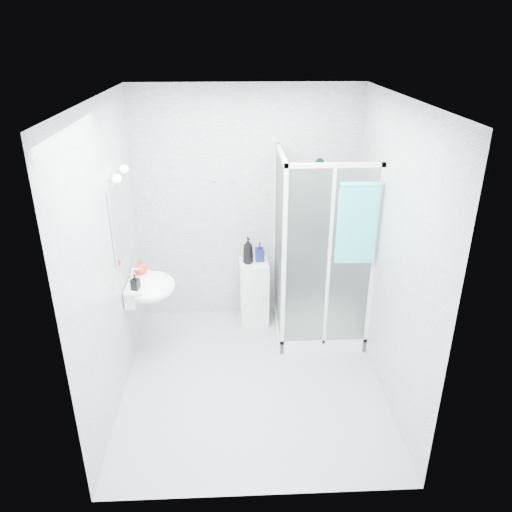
{
  "coord_description": "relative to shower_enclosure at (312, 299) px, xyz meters",
  "views": [
    {
      "loc": [
        -0.15,
        -3.86,
        3.07
      ],
      "look_at": [
        0.05,
        0.35,
        1.15
      ],
      "focal_mm": 35.0,
      "sensor_mm": 36.0,
      "label": 1
    }
  ],
  "objects": [
    {
      "name": "hand_towel",
      "position": [
        0.31,
        -0.4,
        1.02
      ],
      "size": [
        0.37,
        0.05,
        0.78
      ],
      "color": "#34BEC6",
      "rests_on": "shower_enclosure"
    },
    {
      "name": "shower_enclosure",
      "position": [
        0.0,
        0.0,
        0.0
      ],
      "size": [
        0.9,
        0.95,
        2.0
      ],
      "color": "white",
      "rests_on": "ground"
    },
    {
      "name": "room",
      "position": [
        -0.67,
        -0.77,
        0.85
      ],
      "size": [
        2.4,
        2.6,
        2.6
      ],
      "color": "silver",
      "rests_on": "ground"
    },
    {
      "name": "soap_dispenser_orange",
      "position": [
        -1.74,
        -0.18,
        0.5
      ],
      "size": [
        0.17,
        0.17,
        0.17
      ],
      "primitive_type": "imported",
      "rotation": [
        0.0,
        0.0,
        0.4
      ],
      "color": "red",
      "rests_on": "wall_basin"
    },
    {
      "name": "shampoo_bottle_b",
      "position": [
        -0.54,
        0.34,
        0.41
      ],
      "size": [
        0.1,
        0.1,
        0.21
      ],
      "primitive_type": "imported",
      "rotation": [
        0.0,
        0.0,
        0.03
      ],
      "color": "#0D1852",
      "rests_on": "storage_cabinet"
    },
    {
      "name": "storage_cabinet",
      "position": [
        -0.61,
        0.29,
        -0.07
      ],
      "size": [
        0.32,
        0.34,
        0.75
      ],
      "rotation": [
        0.0,
        0.0,
        0.04
      ],
      "color": "white",
      "rests_on": "ground"
    },
    {
      "name": "wall_hooks",
      "position": [
        -0.92,
        0.49,
        1.17
      ],
      "size": [
        0.23,
        0.06,
        0.03
      ],
      "color": "silver",
      "rests_on": "room"
    },
    {
      "name": "soap_dispenser_black",
      "position": [
        -1.74,
        -0.48,
        0.49
      ],
      "size": [
        0.09,
        0.09,
        0.15
      ],
      "primitive_type": "imported",
      "rotation": [
        0.0,
        0.0,
        -0.34
      ],
      "color": "black",
      "rests_on": "wall_basin"
    },
    {
      "name": "mirror",
      "position": [
        -1.85,
        -0.32,
        1.05
      ],
      "size": [
        0.02,
        0.6,
        0.7
      ],
      "primitive_type": "cube",
      "color": "white",
      "rests_on": "room"
    },
    {
      "name": "vanity_lights",
      "position": [
        -1.8,
        -0.32,
        1.47
      ],
      "size": [
        0.1,
        0.4,
        0.08
      ],
      "color": "silver",
      "rests_on": "room"
    },
    {
      "name": "wall_basin",
      "position": [
        -1.66,
        -0.32,
        0.35
      ],
      "size": [
        0.46,
        0.56,
        0.35
      ],
      "color": "white",
      "rests_on": "ground"
    },
    {
      "name": "shampoo_bottle_a",
      "position": [
        -0.67,
        0.28,
        0.45
      ],
      "size": [
        0.15,
        0.15,
        0.3
      ],
      "primitive_type": "imported",
      "rotation": [
        0.0,
        0.0,
        0.38
      ],
      "color": "black",
      "rests_on": "storage_cabinet"
    }
  ]
}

